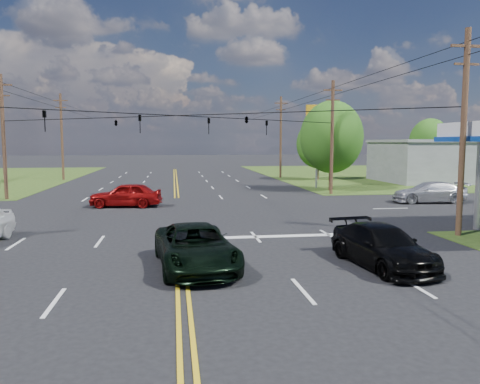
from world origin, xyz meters
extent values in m
plane|color=black|center=(0.00, 12.00, 0.00)|extent=(280.00, 280.00, 0.00)
cube|color=#2B4516|center=(35.00, 44.00, 0.00)|extent=(46.00, 48.00, 0.03)
cube|color=silver|center=(5.00, 4.00, 0.00)|extent=(10.00, 0.50, 0.02)
cube|color=slate|center=(30.00, 32.00, 2.20)|extent=(14.00, 10.00, 4.40)
cylinder|color=#A5A5AA|center=(15.00, 4.50, 2.33)|extent=(0.36, 0.36, 4.65)
cylinder|color=#3A2718|center=(13.00, 3.00, 4.75)|extent=(0.28, 0.28, 9.50)
cube|color=#3A2718|center=(13.00, 3.00, 8.70)|extent=(1.60, 0.12, 0.12)
cube|color=#3A2718|center=(13.00, 3.00, 7.90)|extent=(1.20, 0.10, 0.10)
cylinder|color=#3A2718|center=(-13.00, 21.00, 4.75)|extent=(0.28, 0.28, 9.50)
cube|color=#3A2718|center=(-13.00, 21.00, 8.70)|extent=(1.60, 0.12, 0.12)
cube|color=#3A2718|center=(-13.00, 21.00, 7.90)|extent=(1.20, 0.10, 0.10)
cylinder|color=#3A2718|center=(13.00, 21.00, 4.75)|extent=(0.28, 0.28, 9.50)
cube|color=#3A2718|center=(13.00, 21.00, 8.70)|extent=(1.60, 0.12, 0.12)
cube|color=#3A2718|center=(13.00, 21.00, 7.90)|extent=(1.20, 0.10, 0.10)
cylinder|color=#3A2718|center=(-13.00, 40.00, 5.00)|extent=(0.28, 0.28, 10.00)
cube|color=#3A2718|center=(-13.00, 40.00, 9.20)|extent=(1.60, 0.12, 0.12)
cube|color=#3A2718|center=(-13.00, 40.00, 8.40)|extent=(1.20, 0.10, 0.10)
cylinder|color=#3A2718|center=(13.00, 40.00, 5.00)|extent=(0.28, 0.28, 10.00)
cube|color=#3A2718|center=(13.00, 40.00, 9.20)|extent=(1.60, 0.12, 0.12)
cube|color=#3A2718|center=(13.00, 40.00, 8.40)|extent=(1.20, 0.10, 0.10)
imported|color=black|center=(-6.50, 7.50, 5.42)|extent=(0.17, 0.21, 1.05)
imported|color=black|center=(-2.08, 10.56, 5.42)|extent=(0.17, 0.21, 1.05)
imported|color=black|center=(2.08, 13.44, 5.42)|extent=(0.17, 0.21, 1.05)
imported|color=black|center=(6.50, 16.50, 5.42)|extent=(0.17, 0.21, 1.05)
imported|color=black|center=(-3.90, 14.70, 5.70)|extent=(1.24, 0.26, 0.50)
imported|color=black|center=(3.90, 9.30, 5.70)|extent=(1.24, 0.26, 0.50)
cylinder|color=black|center=(13.00, 10.00, 8.90)|extent=(0.04, 100.00, 0.04)
cylinder|color=black|center=(13.00, 10.00, 8.30)|extent=(0.04, 100.00, 0.04)
cylinder|color=#3A2718|center=(14.00, 24.00, 1.65)|extent=(0.36, 0.36, 3.30)
ellipsoid|color=#224F15|center=(14.00, 24.00, 4.88)|extent=(5.70, 5.70, 6.60)
cylinder|color=#3A2718|center=(16.50, 36.00, 1.43)|extent=(0.36, 0.36, 2.86)
ellipsoid|color=#224F15|center=(16.50, 36.00, 4.23)|extent=(4.94, 4.94, 5.72)
cylinder|color=#3A2718|center=(34.00, 42.00, 1.54)|extent=(0.36, 0.36, 3.08)
ellipsoid|color=#224F15|center=(34.00, 42.00, 4.55)|extent=(5.32, 5.32, 6.16)
imported|color=black|center=(0.50, -1.02, 0.75)|extent=(3.06, 5.66, 1.51)
imported|color=black|center=(7.03, -1.66, 0.73)|extent=(2.64, 5.22, 1.45)
imported|color=maroon|center=(-3.47, 15.44, 0.82)|extent=(5.02, 2.49, 1.64)
imported|color=silver|center=(18.22, 14.60, 0.77)|extent=(5.47, 2.68, 1.53)
cylinder|color=#A5A5AA|center=(13.32, 26.19, 3.98)|extent=(0.20, 0.20, 7.97)
cube|color=orange|center=(13.32, 26.19, 7.37)|extent=(2.20, 0.33, 1.10)
camera|label=1|loc=(-0.22, -16.97, 4.36)|focal=35.00mm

